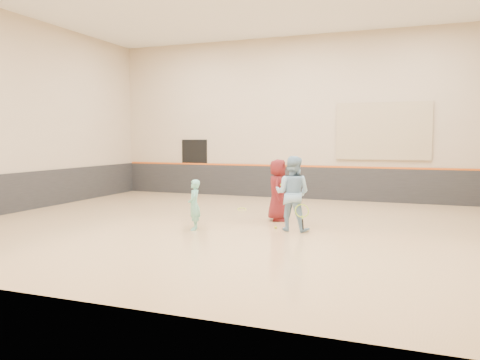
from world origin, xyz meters
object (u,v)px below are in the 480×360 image
(instructor, at_px, (292,194))
(girl, at_px, (194,205))
(young_man, at_px, (278,190))
(spare_racket, at_px, (242,207))

(instructor, bearing_deg, girl, 22.45)
(young_man, bearing_deg, instructor, -158.33)
(girl, distance_m, spare_racket, 3.47)
(young_man, xyz_separation_m, spare_racket, (-1.58, 1.44, -0.76))
(instructor, relative_size, young_man, 1.08)
(instructor, relative_size, spare_racket, 2.87)
(girl, xyz_separation_m, instructor, (2.28, 0.74, 0.29))
(girl, distance_m, young_man, 2.54)
(young_man, distance_m, spare_racket, 2.27)
(instructor, distance_m, young_man, 1.44)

